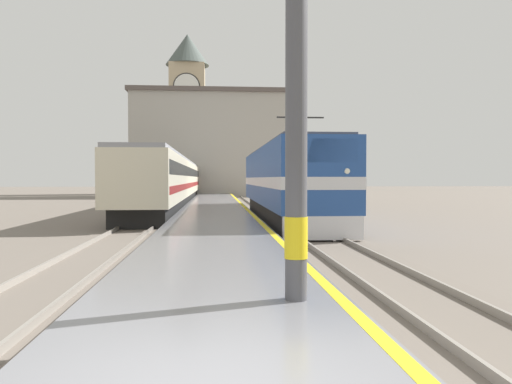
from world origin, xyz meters
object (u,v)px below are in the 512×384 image
(locomotive_train, at_px, (285,182))
(catenary_mast, at_px, (301,40))
(clock_tower, at_px, (188,108))
(passenger_train, at_px, (176,181))

(locomotive_train, distance_m, catenary_mast, 19.03)
(catenary_mast, relative_size, clock_tower, 0.33)
(clock_tower, bearing_deg, passenger_train, -88.92)
(passenger_train, xyz_separation_m, clock_tower, (-0.56, 29.62, 10.35))
(clock_tower, bearing_deg, locomotive_train, -80.80)
(locomotive_train, height_order, passenger_train, locomotive_train)
(passenger_train, bearing_deg, clock_tower, 91.08)
(passenger_train, height_order, catenary_mast, catenary_mast)
(passenger_train, xyz_separation_m, catenary_mast, (4.56, -35.66, 2.18))
(catenary_mast, distance_m, clock_tower, 65.99)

